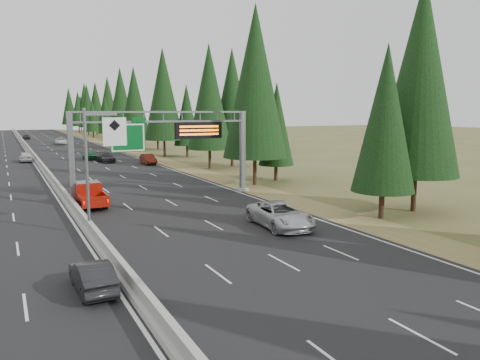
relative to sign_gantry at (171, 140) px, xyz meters
The scene contains 15 objects.
road 46.29m from the sign_gantry, 101.18° to the left, with size 32.00×260.00×0.08m, color black.
shoulder_right 46.28m from the sign_gantry, 78.86° to the left, with size 3.60×260.00×0.06m, color olive.
median_barrier 46.25m from the sign_gantry, 101.18° to the left, with size 0.70×260.00×0.85m.
sign_gantry is the anchor object (origin of this frame).
hov_sign_pole 12.96m from the sign_gantry, 130.04° to the right, with size 2.80×0.50×8.00m.
tree_row_right 37.45m from the sign_gantry, 69.57° to the left, with size 12.09×242.11×18.82m.
silver_minivan 14.86m from the sign_gantry, 78.21° to the right, with size 2.79×6.05×1.68m, color #ACADB1.
red_pickup 8.50m from the sign_gantry, behind, with size 2.11×5.91×1.92m.
car_ahead_green 38.41m from the sign_gantry, 91.60° to the left, with size 1.72×4.28×1.46m, color #13552A.
car_ahead_dkred 28.23m from the sign_gantry, 78.45° to the left, with size 1.58×4.53×1.49m, color #59190C.
car_ahead_dkgrey 33.30m from the sign_gantry, 89.10° to the left, with size 2.01×4.94×1.43m, color black.
car_ahead_white 77.34m from the sign_gantry, 90.83° to the left, with size 2.54×5.51×1.53m, color silver.
car_ahead_far 103.18m from the sign_gantry, 94.13° to the left, with size 1.68×4.18×1.42m, color black.
car_onc_near 22.90m from the sign_gantry, 117.67° to the right, with size 1.42×4.06×1.34m, color black.
car_onc_white 40.65m from the sign_gantry, 104.94° to the left, with size 1.89×4.70×1.60m, color #B7B7B7.
Camera 1 is at (-4.65, -5.36, 7.89)m, focal length 35.00 mm.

